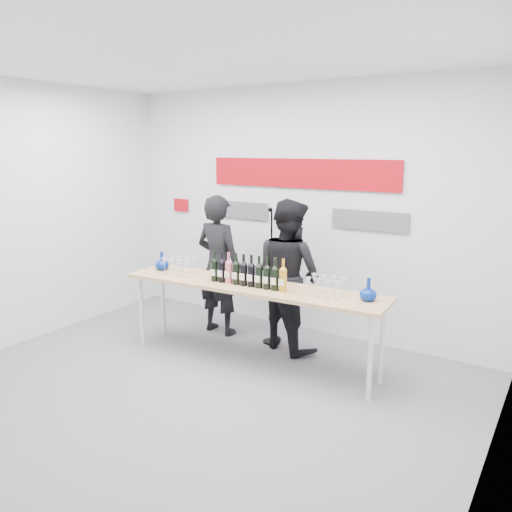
# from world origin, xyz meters

# --- Properties ---
(ground) EXTENTS (5.00, 5.00, 0.00)m
(ground) POSITION_xyz_m (0.00, 0.00, 0.00)
(ground) COLOR slate
(ground) RESTS_ON ground
(back_wall) EXTENTS (5.00, 0.04, 3.00)m
(back_wall) POSITION_xyz_m (0.00, 2.00, 1.50)
(back_wall) COLOR silver
(back_wall) RESTS_ON ground
(signage) EXTENTS (3.38, 0.02, 0.79)m
(signage) POSITION_xyz_m (-0.06, 1.97, 1.81)
(signage) COLOR #AC0710
(signage) RESTS_ON back_wall
(tasting_table) EXTENTS (2.91, 0.77, 0.86)m
(tasting_table) POSITION_xyz_m (0.10, 0.76, 0.80)
(tasting_table) COLOR tan
(tasting_table) RESTS_ON ground
(wine_bottles) EXTENTS (0.89, 0.13, 0.33)m
(wine_bottles) POSITION_xyz_m (0.10, 0.70, 1.03)
(wine_bottles) COLOR black
(wine_bottles) RESTS_ON tasting_table
(decanter_left) EXTENTS (0.16, 0.16, 0.21)m
(decanter_left) POSITION_xyz_m (-1.12, 0.74, 0.97)
(decanter_left) COLOR navy
(decanter_left) RESTS_ON tasting_table
(decanter_right) EXTENTS (0.16, 0.16, 0.21)m
(decanter_right) POSITION_xyz_m (1.32, 0.90, 0.97)
(decanter_right) COLOR navy
(decanter_right) RESTS_ON tasting_table
(glasses_left) EXTENTS (0.37, 0.24, 0.18)m
(glasses_left) POSITION_xyz_m (-0.82, 0.70, 0.96)
(glasses_left) COLOR silver
(glasses_left) RESTS_ON tasting_table
(glasses_right) EXTENTS (0.37, 0.24, 0.18)m
(glasses_right) POSITION_xyz_m (0.92, 0.82, 0.96)
(glasses_right) COLOR silver
(glasses_right) RESTS_ON tasting_table
(presenter_left) EXTENTS (0.64, 0.43, 1.71)m
(presenter_left) POSITION_xyz_m (-0.73, 1.31, 0.86)
(presenter_left) COLOR black
(presenter_left) RESTS_ON ground
(presenter_right) EXTENTS (0.99, 0.87, 1.71)m
(presenter_right) POSITION_xyz_m (0.22, 1.35, 0.86)
(presenter_right) COLOR black
(presenter_right) RESTS_ON ground
(mic_stand) EXTENTS (0.19, 0.19, 1.61)m
(mic_stand) POSITION_xyz_m (-0.01, 1.35, 0.49)
(mic_stand) COLOR black
(mic_stand) RESTS_ON ground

